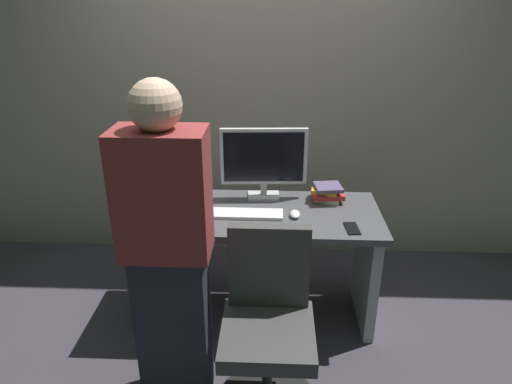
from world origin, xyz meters
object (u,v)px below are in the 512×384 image
(office_chair, at_px, (268,332))
(person_at_desk, at_px, (168,254))
(cup_by_monitor, at_px, (198,191))
(keyboard, at_px, (247,214))
(desk, at_px, (256,244))
(cup_near_keyboard, at_px, (195,212))
(mouse, at_px, (295,214))
(cell_phone, at_px, (352,228))
(monitor, at_px, (264,160))
(book_stack, at_px, (327,193))

(office_chair, distance_m, person_at_desk, 0.62)
(person_at_desk, bearing_deg, cup_by_monitor, 90.38)
(keyboard, bearing_deg, desk, 45.54)
(office_chair, height_order, cup_near_keyboard, office_chair)
(person_at_desk, bearing_deg, cup_near_keyboard, 87.54)
(mouse, distance_m, cup_near_keyboard, 0.58)
(keyboard, xyz_separation_m, cell_phone, (0.60, -0.14, -0.01))
(cell_phone, bearing_deg, desk, 155.29)
(office_chair, relative_size, keyboard, 2.19)
(monitor, bearing_deg, cell_phone, -39.40)
(office_chair, distance_m, keyboard, 0.74)
(monitor, xyz_separation_m, mouse, (0.19, -0.28, -0.24))
(cup_near_keyboard, height_order, cell_phone, cup_near_keyboard)
(desk, bearing_deg, book_stack, 22.27)
(monitor, height_order, cell_phone, monitor)
(cup_by_monitor, height_order, cell_phone, cup_by_monitor)
(office_chair, distance_m, monitor, 1.09)
(cup_by_monitor, bearing_deg, cell_phone, -22.67)
(keyboard, distance_m, cell_phone, 0.62)
(desk, xyz_separation_m, person_at_desk, (-0.37, -0.69, 0.33))
(cup_near_keyboard, bearing_deg, monitor, 40.40)
(monitor, xyz_separation_m, cup_near_keyboard, (-0.39, -0.33, -0.21))
(person_at_desk, xyz_separation_m, mouse, (0.60, 0.63, -0.09))
(monitor, relative_size, cell_phone, 3.76)
(desk, relative_size, monitor, 2.76)
(office_chair, xyz_separation_m, mouse, (0.14, 0.65, 0.32))
(person_at_desk, bearing_deg, mouse, 46.27)
(cup_near_keyboard, xyz_separation_m, cell_phone, (0.89, -0.09, -0.04))
(keyboard, height_order, book_stack, book_stack)
(office_chair, relative_size, cup_near_keyboard, 10.01)
(keyboard, relative_size, mouse, 4.30)
(desk, distance_m, cup_near_keyboard, 0.46)
(office_chair, distance_m, cell_phone, 0.75)
(office_chair, distance_m, mouse, 0.74)
(office_chair, xyz_separation_m, cup_near_keyboard, (-0.44, 0.60, 0.35))
(cell_phone, bearing_deg, cup_by_monitor, 152.84)
(monitor, bearing_deg, desk, -99.70)
(keyboard, height_order, cup_by_monitor, cup_by_monitor)
(desk, distance_m, book_stack, 0.55)
(keyboard, relative_size, cup_near_keyboard, 4.58)
(cell_phone, bearing_deg, keyboard, 162.00)
(desk, bearing_deg, office_chair, -83.04)
(cup_by_monitor, distance_m, book_stack, 0.82)
(desk, distance_m, cell_phone, 0.62)
(book_stack, distance_m, cell_phone, 0.40)
(office_chair, xyz_separation_m, cup_by_monitor, (-0.47, 0.90, 0.35))
(cell_phone, bearing_deg, mouse, 151.33)
(person_at_desk, xyz_separation_m, monitor, (0.41, 0.91, 0.15))
(office_chair, relative_size, person_at_desk, 0.57)
(person_at_desk, distance_m, cell_phone, 1.05)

